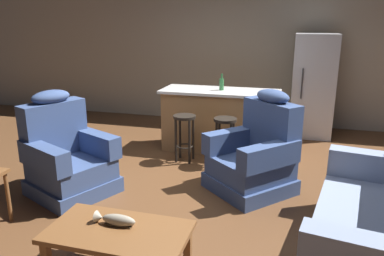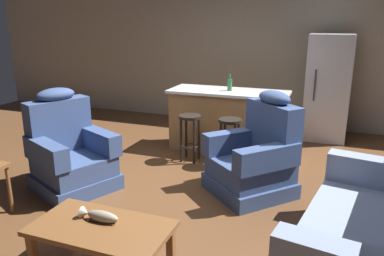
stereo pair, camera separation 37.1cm
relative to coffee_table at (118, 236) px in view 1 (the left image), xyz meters
name	(u,v)px [view 1 (the left image)]	position (x,y,z in m)	size (l,w,h in m)	color
ground_plane	(197,183)	(0.13, 1.88, -0.36)	(12.00, 12.00, 0.00)	brown
back_wall	(239,56)	(0.13, 5.00, 0.94)	(12.00, 0.05, 2.60)	#A89E89
coffee_table	(118,236)	(0.00, 0.00, 0.00)	(1.10, 0.60, 0.42)	brown
fish_figurine	(115,220)	(-0.06, 0.06, 0.10)	(0.34, 0.10, 0.10)	#4C3823
couch	(377,227)	(1.97, 0.73, -0.02)	(1.15, 2.02, 0.94)	#8493B2
recliner_near_lamp	(67,158)	(-1.28, 1.26, 0.06)	(1.11, 1.11, 1.20)	#384C7A
recliner_near_island	(256,156)	(0.84, 1.92, 0.06)	(1.19, 1.19, 1.20)	#384C7A
kitchen_island	(220,120)	(0.13, 3.23, 0.11)	(1.80, 0.70, 0.95)	#9E7042
bar_stool_left	(185,130)	(-0.25, 2.60, 0.11)	(0.32, 0.32, 0.68)	black
bar_stool_right	(225,133)	(0.34, 2.60, 0.11)	(0.32, 0.32, 0.68)	black
refrigerator	(313,86)	(1.52, 4.43, 0.52)	(0.70, 0.69, 1.76)	#B7B7BC
bottle_tall_green	(222,84)	(0.15, 3.23, 0.68)	(0.07, 0.07, 0.25)	#2D6B38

